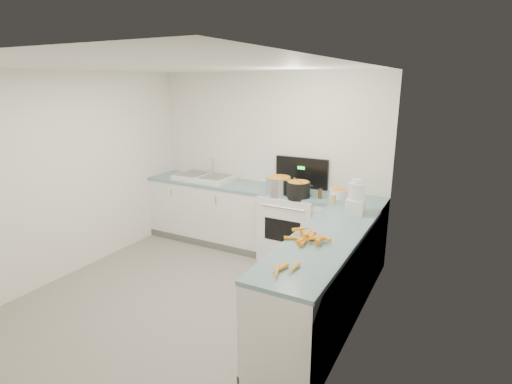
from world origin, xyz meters
The scene contains 19 objects.
floor centered at (0.00, 0.00, 0.00)m, with size 3.50×4.00×0.00m, color gray, non-canonical shape.
ceiling centered at (0.00, 0.00, 2.50)m, with size 3.50×4.00×0.00m, color white, non-canonical shape.
wall_back centered at (0.00, 2.00, 1.25)m, with size 3.50×2.50×0.00m, color white, non-canonical shape.
wall_left centered at (-1.75, 0.00, 1.25)m, with size 4.00×2.50×0.00m, color white, non-canonical shape.
wall_right centered at (1.75, 0.00, 1.25)m, with size 4.00×2.50×0.00m, color white, non-canonical shape.
counter_back centered at (0.00, 1.70, 0.47)m, with size 3.50×0.62×0.94m.
counter_right centered at (1.45, 0.30, 0.47)m, with size 0.62×2.20×0.94m.
stove centered at (0.55, 1.69, 0.47)m, with size 0.76×0.65×1.36m.
sink centered at (-0.90, 1.70, 0.98)m, with size 0.86×0.52×0.31m.
steel_pot centered at (0.41, 1.53, 1.04)m, with size 0.33×0.33×0.24m, color silver.
black_pot centered at (0.69, 1.51, 1.03)m, with size 0.30×0.30×0.22m, color black.
wooden_spoon centered at (0.69, 1.51, 1.15)m, with size 0.01×0.01×0.34m, color #AD7A47.
mixing_bowl centered at (1.16, 1.72, 1.00)m, with size 0.24×0.24×0.11m, color white.
extract_bottle centered at (0.97, 1.56, 1.00)m, with size 0.05×0.05×0.12m, color #593319.
spice_jar centered at (1.18, 1.46, 0.99)m, with size 0.06×0.06×0.10m, color #E5B266.
food_processor centered at (1.51, 1.19, 1.11)m, with size 0.21×0.25×0.39m.
carrot_pile centered at (1.34, 0.21, 0.97)m, with size 0.43×0.43×0.07m.
peeled_carrots centered at (1.39, -0.50, 0.96)m, with size 0.17×0.31×0.04m.
peelings centered at (-1.12, 1.70, 1.02)m, with size 0.21×0.26×0.01m.
Camera 1 is at (2.53, -3.08, 2.36)m, focal length 28.00 mm.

